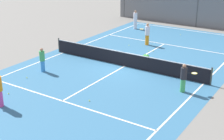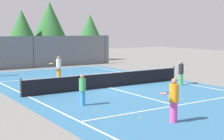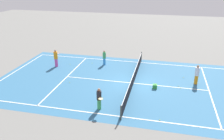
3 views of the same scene
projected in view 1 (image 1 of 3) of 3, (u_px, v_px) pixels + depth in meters
The scene contains 18 objects.
ground_plane at pixel (125, 66), 22.47m from camera, with size 80.00×80.00×0.00m, color slate.
court_surface at pixel (125, 66), 22.47m from camera, with size 13.00×25.00×0.01m.
tennis_net at pixel (125, 59), 22.29m from camera, with size 11.90×0.10×1.10m.
perimeter_fence at pixel (197, 11), 32.86m from camera, with size 18.00×0.12×3.20m.
player_0 at pixel (135, 20), 32.13m from camera, with size 0.39×0.39×1.81m.
player_2 at pixel (147, 34), 26.96m from camera, with size 0.96×0.46×1.80m.
player_3 at pixel (42, 60), 21.26m from camera, with size 0.34×0.34×1.59m.
player_4 at pixel (184, 78), 18.28m from camera, with size 0.91×0.67×1.65m.
ball_crate at pixel (146, 58), 23.61m from camera, with size 0.36×0.38×0.43m.
tennis_ball_0 at pixel (180, 35), 30.18m from camera, with size 0.07×0.07×0.07m, color #CCE533.
tennis_ball_1 at pixel (142, 29), 32.26m from camera, with size 0.07×0.07×0.07m, color #CCE533.
tennis_ball_2 at pixel (153, 51), 25.59m from camera, with size 0.07×0.07×0.07m, color #CCE533.
tennis_ball_3 at pixel (89, 101), 17.42m from camera, with size 0.07×0.07×0.07m, color #CCE533.
tennis_ball_4 at pixel (27, 78), 20.45m from camera, with size 0.07×0.07×0.07m, color #CCE533.
tennis_ball_5 at pixel (129, 45), 27.06m from camera, with size 0.07×0.07×0.07m, color #CCE533.
tennis_ball_6 at pixel (148, 51), 25.65m from camera, with size 0.07×0.07×0.07m, color #CCE533.
tennis_ball_7 at pixel (9, 94), 18.27m from camera, with size 0.07×0.07×0.07m, color #CCE533.
tennis_ball_8 at pixel (214, 70), 21.73m from camera, with size 0.07×0.07×0.07m, color #CCE533.
Camera 1 is at (10.79, -18.14, 7.75)m, focal length 52.90 mm.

